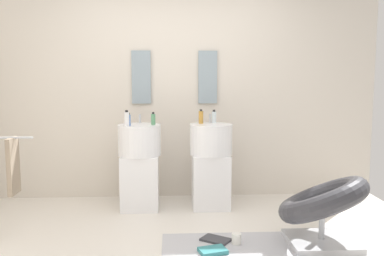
% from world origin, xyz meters
% --- Properties ---
extents(ground_plane, '(4.80, 3.60, 0.04)m').
position_xyz_m(ground_plane, '(0.00, 0.00, -0.02)').
color(ground_plane, silver).
extents(rear_partition, '(4.80, 0.10, 2.60)m').
position_xyz_m(rear_partition, '(0.00, 1.65, 1.30)').
color(rear_partition, beige).
rests_on(rear_partition, ground_plane).
extents(pedestal_sink_left, '(0.46, 0.46, 1.02)m').
position_xyz_m(pedestal_sink_left, '(-0.39, 1.14, 0.49)').
color(pedestal_sink_left, white).
rests_on(pedestal_sink_left, ground_plane).
extents(pedestal_sink_right, '(0.46, 0.46, 1.02)m').
position_xyz_m(pedestal_sink_right, '(0.39, 1.14, 0.49)').
color(pedestal_sink_right, white).
rests_on(pedestal_sink_right, ground_plane).
extents(vanity_mirror_left, '(0.22, 0.03, 0.61)m').
position_xyz_m(vanity_mirror_left, '(-0.39, 1.58, 1.42)').
color(vanity_mirror_left, '#8C9EA8').
extents(vanity_mirror_right, '(0.22, 0.03, 0.61)m').
position_xyz_m(vanity_mirror_right, '(0.39, 1.58, 1.42)').
color(vanity_mirror_right, '#8C9EA8').
extents(lounge_chair, '(1.08, 1.08, 0.65)m').
position_xyz_m(lounge_chair, '(1.22, 0.02, 0.35)').
color(lounge_chair, '#B7BABF').
rests_on(lounge_chair, ground_plane).
extents(towel_rack, '(0.37, 0.22, 0.95)m').
position_xyz_m(towel_rack, '(-1.46, 0.34, 0.63)').
color(towel_rack, '#B7BABF').
rests_on(towel_rack, ground_plane).
extents(area_rug, '(1.17, 0.67, 0.01)m').
position_xyz_m(area_rug, '(0.45, -0.01, 0.01)').
color(area_rug, '#B2B2B7').
rests_on(area_rug, ground_plane).
extents(magazine_teal, '(0.25, 0.21, 0.03)m').
position_xyz_m(magazine_teal, '(0.28, -0.10, 0.03)').
color(magazine_teal, teal).
rests_on(magazine_teal, area_rug).
extents(magazine_charcoal, '(0.29, 0.27, 0.02)m').
position_xyz_m(magazine_charcoal, '(0.34, 0.15, 0.02)').
color(magazine_charcoal, '#38383D').
rests_on(magazine_charcoal, area_rug).
extents(coffee_mug, '(0.08, 0.08, 0.09)m').
position_xyz_m(coffee_mug, '(0.50, 0.07, 0.05)').
color(coffee_mug, white).
rests_on(coffee_mug, area_rug).
extents(soap_bottle_blue, '(0.04, 0.04, 0.14)m').
position_xyz_m(soap_bottle_blue, '(-0.49, 1.04, 0.98)').
color(soap_bottle_blue, '#4C72B7').
rests_on(soap_bottle_blue, pedestal_sink_left).
extents(soap_bottle_amber, '(0.05, 0.05, 0.16)m').
position_xyz_m(soap_bottle_amber, '(0.28, 1.21, 0.99)').
color(soap_bottle_amber, '#C68C38').
rests_on(soap_bottle_amber, pedestal_sink_right).
extents(soap_bottle_green, '(0.05, 0.05, 0.14)m').
position_xyz_m(soap_bottle_green, '(-0.23, 1.11, 0.98)').
color(soap_bottle_green, '#59996B').
rests_on(soap_bottle_green, pedestal_sink_left).
extents(soap_bottle_clear, '(0.05, 0.05, 0.15)m').
position_xyz_m(soap_bottle_clear, '(0.43, 1.28, 0.99)').
color(soap_bottle_clear, silver).
rests_on(soap_bottle_clear, pedestal_sink_right).
extents(soap_bottle_white, '(0.05, 0.05, 0.16)m').
position_xyz_m(soap_bottle_white, '(-0.51, 1.03, 0.99)').
color(soap_bottle_white, white).
rests_on(soap_bottle_white, pedestal_sink_left).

